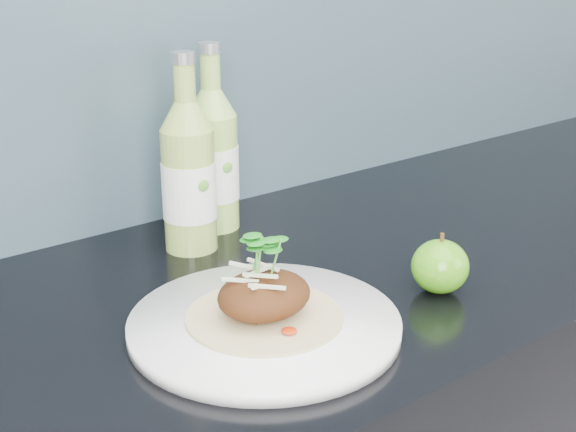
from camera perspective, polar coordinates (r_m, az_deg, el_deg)
name	(u,v)px	position (r m, az deg, el deg)	size (l,w,h in m)	color
dinner_plate	(265,325)	(0.89, -1.68, -7.73)	(0.38, 0.38, 0.02)	white
pork_taco	(264,294)	(0.87, -1.71, -5.54)	(0.17, 0.17, 0.10)	tan
green_apple	(440,266)	(0.99, 10.76, -3.54)	(0.08, 0.08, 0.08)	#31820E
cider_bottle_left	(189,177)	(1.08, -7.07, 2.76)	(0.09, 0.09, 0.27)	#92B14A
cider_bottle_right	(213,160)	(1.16, -5.34, 3.99)	(0.08, 0.08, 0.27)	#96C552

